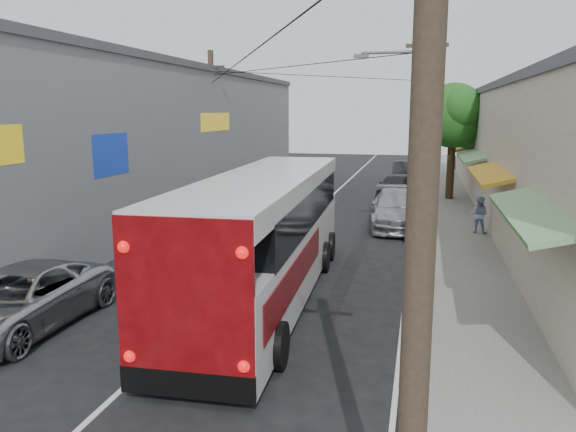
% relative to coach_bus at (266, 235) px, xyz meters
% --- Properties ---
extents(sidewalk, '(3.00, 80.00, 0.12)m').
position_rel_coach_bus_xyz_m(sidewalk, '(5.30, 12.83, -1.70)').
color(sidewalk, slate).
rests_on(sidewalk, ground).
extents(building_right, '(7.09, 40.00, 6.25)m').
position_rel_coach_bus_xyz_m(building_right, '(9.79, 14.83, 1.39)').
color(building_right, beige).
rests_on(building_right, ground).
extents(building_left, '(7.20, 36.00, 7.25)m').
position_rel_coach_bus_xyz_m(building_left, '(-9.69, 10.82, 1.89)').
color(building_left, gray).
rests_on(building_left, ground).
extents(utility_poles, '(11.80, 45.28, 8.00)m').
position_rel_coach_bus_xyz_m(utility_poles, '(1.93, 13.15, 2.37)').
color(utility_poles, '#473828').
rests_on(utility_poles, ground).
extents(street_tree, '(4.40, 4.00, 6.60)m').
position_rel_coach_bus_xyz_m(street_tree, '(5.68, 18.84, 2.91)').
color(street_tree, '#3F2B19').
rests_on(street_tree, ground).
extents(coach_bus, '(3.10, 11.89, 3.40)m').
position_rel_coach_bus_xyz_m(coach_bus, '(0.00, 0.00, 0.00)').
color(coach_bus, silver).
rests_on(coach_bus, ground).
extents(jeepney, '(2.39, 5.17, 1.44)m').
position_rel_coach_bus_xyz_m(jeepney, '(-5.00, -3.51, -1.04)').
color(jeepney, '#ADADB4').
rests_on(jeepney, ground).
extents(parked_suv, '(2.69, 5.74, 1.62)m').
position_rel_coach_bus_xyz_m(parked_suv, '(3.05, 10.53, -0.95)').
color(parked_suv, '#A2A3AA').
rests_on(parked_suv, ground).
extents(parked_car_mid, '(2.32, 4.58, 1.49)m').
position_rel_coach_bus_xyz_m(parked_car_mid, '(2.60, 18.83, -1.01)').
color(parked_car_mid, '#242429').
rests_on(parked_car_mid, ground).
extents(parked_car_far, '(2.12, 4.82, 1.54)m').
position_rel_coach_bus_xyz_m(parked_car_far, '(2.92, 26.19, -0.99)').
color(parked_car_far, black).
rests_on(parked_car_far, ground).
extents(pedestrian_near, '(0.67, 0.49, 1.69)m').
position_rel_coach_bus_xyz_m(pedestrian_near, '(4.20, 1.99, -0.79)').
color(pedestrian_near, pink).
rests_on(pedestrian_near, sidewalk).
extents(pedestrian_far, '(0.88, 0.77, 1.51)m').
position_rel_coach_bus_xyz_m(pedestrian_far, '(6.36, 9.54, -0.89)').
color(pedestrian_far, '#92AFD4').
rests_on(pedestrian_far, sidewalk).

